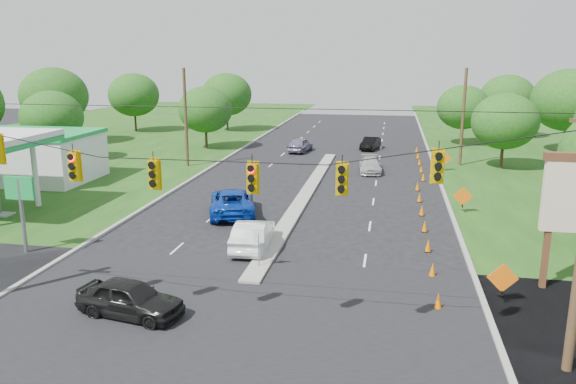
% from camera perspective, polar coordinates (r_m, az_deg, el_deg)
% --- Properties ---
extents(ground, '(160.00, 160.00, 0.00)m').
position_cam_1_polar(ground, '(22.19, -6.63, -13.37)').
color(ground, black).
rests_on(ground, ground).
extents(cross_street, '(160.00, 14.00, 0.02)m').
position_cam_1_polar(cross_street, '(22.19, -6.63, -13.37)').
color(cross_street, black).
rests_on(cross_street, ground).
extents(curb_left, '(0.25, 110.00, 0.16)m').
position_cam_1_polar(curb_left, '(52.40, -7.68, 2.50)').
color(curb_left, gray).
rests_on(curb_left, ground).
extents(curb_right, '(0.25, 110.00, 0.16)m').
position_cam_1_polar(curb_right, '(50.04, 14.91, 1.63)').
color(curb_right, gray).
rests_on(curb_right, ground).
extents(median, '(1.00, 34.00, 0.18)m').
position_cam_1_polar(median, '(41.53, 1.80, -0.33)').
color(median, gray).
rests_on(median, ground).
extents(median_sign, '(0.55, 0.06, 2.05)m').
position_cam_1_polar(median_sign, '(26.96, -3.00, -4.92)').
color(median_sign, gray).
rests_on(median_sign, ground).
extents(signal_span, '(25.60, 0.32, 9.00)m').
position_cam_1_polar(signal_span, '(19.52, -8.03, -1.56)').
color(signal_span, '#422D1C').
rests_on(signal_span, ground).
extents(utility_pole_far_left, '(0.28, 0.28, 9.00)m').
position_cam_1_polar(utility_pole_far_left, '(52.52, -10.35, 7.40)').
color(utility_pole_far_left, '#422D1C').
rests_on(utility_pole_far_left, ground).
extents(utility_pole_far_right, '(0.28, 0.28, 9.00)m').
position_cam_1_polar(utility_pole_far_right, '(54.52, 17.36, 7.22)').
color(utility_pole_far_right, '#422D1C').
rests_on(utility_pole_far_right, ground).
extents(gas_station, '(18.40, 19.70, 5.20)m').
position_cam_1_polar(gas_station, '(49.62, -26.48, 3.58)').
color(gas_station, white).
rests_on(gas_station, ground).
extents(cone_0, '(0.32, 0.32, 0.70)m').
position_cam_1_polar(cone_0, '(24.00, 15.01, -10.66)').
color(cone_0, '#F56E00').
rests_on(cone_0, ground).
extents(cone_1, '(0.32, 0.32, 0.70)m').
position_cam_1_polar(cone_1, '(27.23, 14.47, -7.66)').
color(cone_1, '#F56E00').
rests_on(cone_1, ground).
extents(cone_2, '(0.32, 0.32, 0.70)m').
position_cam_1_polar(cone_2, '(30.51, 14.05, -5.29)').
color(cone_2, '#F56E00').
rests_on(cone_2, ground).
extents(cone_3, '(0.32, 0.32, 0.70)m').
position_cam_1_polar(cone_3, '(33.84, 13.71, -3.38)').
color(cone_3, '#F56E00').
rests_on(cone_3, ground).
extents(cone_4, '(0.32, 0.32, 0.70)m').
position_cam_1_polar(cone_4, '(37.20, 13.44, -1.82)').
color(cone_4, '#F56E00').
rests_on(cone_4, ground).
extents(cone_5, '(0.32, 0.32, 0.70)m').
position_cam_1_polar(cone_5, '(40.58, 13.21, -0.52)').
color(cone_5, '#F56E00').
rests_on(cone_5, ground).
extents(cone_6, '(0.32, 0.32, 0.70)m').
position_cam_1_polar(cone_6, '(43.98, 13.02, 0.58)').
color(cone_6, '#F56E00').
rests_on(cone_6, ground).
extents(cone_7, '(0.32, 0.32, 0.70)m').
position_cam_1_polar(cone_7, '(47.43, 13.58, 1.49)').
color(cone_7, '#F56E00').
rests_on(cone_7, ground).
extents(cone_8, '(0.32, 0.32, 0.70)m').
position_cam_1_polar(cone_8, '(50.86, 13.39, 2.31)').
color(cone_8, '#F56E00').
rests_on(cone_8, ground).
extents(cone_9, '(0.32, 0.32, 0.70)m').
position_cam_1_polar(cone_9, '(54.29, 13.22, 3.03)').
color(cone_9, '#F56E00').
rests_on(cone_9, ground).
extents(cone_10, '(0.32, 0.32, 0.70)m').
position_cam_1_polar(cone_10, '(57.73, 13.07, 3.66)').
color(cone_10, '#F56E00').
rests_on(cone_10, ground).
extents(cone_11, '(0.32, 0.32, 0.70)m').
position_cam_1_polar(cone_11, '(61.18, 12.94, 4.21)').
color(cone_11, '#F56E00').
rests_on(cone_11, ground).
extents(work_sign_0, '(1.27, 0.58, 1.37)m').
position_cam_1_polar(work_sign_0, '(25.00, 20.96, -8.28)').
color(work_sign_0, black).
rests_on(work_sign_0, ground).
extents(work_sign_1, '(1.27, 0.58, 1.37)m').
position_cam_1_polar(work_sign_1, '(38.22, 17.33, -0.51)').
color(work_sign_1, black).
rests_on(work_sign_1, ground).
extents(work_sign_2, '(1.27, 0.58, 1.37)m').
position_cam_1_polar(work_sign_2, '(51.85, 15.60, 3.23)').
color(work_sign_2, black).
rests_on(work_sign_2, ground).
extents(tree_2, '(5.88, 5.88, 6.86)m').
position_cam_1_polar(tree_2, '(58.67, -22.87, 7.03)').
color(tree_2, black).
rests_on(tree_2, ground).
extents(tree_3, '(7.56, 7.56, 8.82)m').
position_cam_1_polar(tree_3, '(70.19, -22.67, 8.99)').
color(tree_3, black).
rests_on(tree_3, ground).
extents(tree_4, '(6.72, 6.72, 7.84)m').
position_cam_1_polar(tree_4, '(78.75, -15.40, 9.50)').
color(tree_4, black).
rests_on(tree_4, ground).
extents(tree_5, '(5.88, 5.88, 6.86)m').
position_cam_1_polar(tree_5, '(62.41, -8.40, 8.29)').
color(tree_5, black).
rests_on(tree_5, ground).
extents(tree_6, '(6.72, 6.72, 7.84)m').
position_cam_1_polar(tree_6, '(77.22, -6.24, 9.83)').
color(tree_6, black).
rests_on(tree_6, ground).
extents(tree_9, '(5.88, 5.88, 6.86)m').
position_cam_1_polar(tree_9, '(54.08, 21.17, 6.70)').
color(tree_9, black).
rests_on(tree_9, ground).
extents(tree_10, '(7.56, 7.56, 8.82)m').
position_cam_1_polar(tree_10, '(65.52, 26.65, 8.34)').
color(tree_10, black).
rests_on(tree_10, ground).
extents(tree_11, '(6.72, 6.72, 7.84)m').
position_cam_1_polar(tree_11, '(75.33, 21.38, 8.89)').
color(tree_11, black).
rests_on(tree_11, ground).
extents(tree_12, '(5.88, 5.88, 6.86)m').
position_cam_1_polar(tree_12, '(67.56, 17.37, 8.22)').
color(tree_12, black).
rests_on(tree_12, ground).
extents(black_sedan, '(4.62, 2.53, 1.49)m').
position_cam_1_polar(black_sedan, '(23.34, -15.73, -10.37)').
color(black_sedan, black).
rests_on(black_sedan, ground).
extents(white_sedan, '(1.89, 4.82, 1.56)m').
position_cam_1_polar(white_sedan, '(30.03, -3.59, -4.33)').
color(white_sedan, white).
rests_on(white_sedan, ground).
extents(blue_pickup, '(4.38, 6.58, 1.68)m').
position_cam_1_polar(blue_pickup, '(36.61, -5.69, -0.96)').
color(blue_pickup, '#0B36AC').
rests_on(blue_pickup, ground).
extents(silver_car_far, '(2.17, 4.64, 1.31)m').
position_cam_1_polar(silver_car_far, '(50.13, 8.35, 2.74)').
color(silver_car_far, '#ADADAD').
rests_on(silver_car_far, ground).
extents(silver_car_oncoming, '(2.46, 4.73, 1.54)m').
position_cam_1_polar(silver_car_oncoming, '(60.29, 1.25, 4.83)').
color(silver_car_oncoming, slate).
rests_on(silver_car_oncoming, ground).
extents(dark_car_receding, '(2.27, 4.37, 1.37)m').
position_cam_1_polar(dark_car_receding, '(62.48, 8.39, 4.92)').
color(dark_car_receding, black).
rests_on(dark_car_receding, ground).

